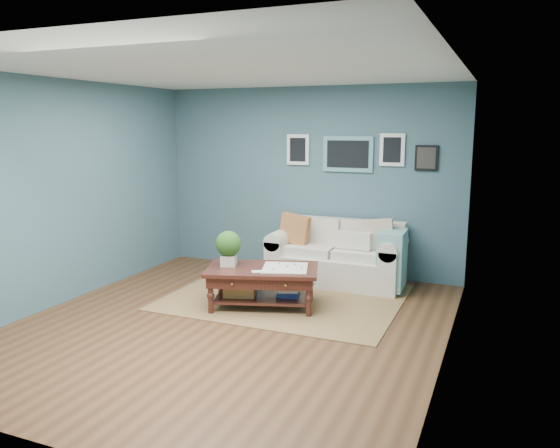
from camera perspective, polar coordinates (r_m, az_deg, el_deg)
The scene contains 4 objects.
room_shell at distance 5.78m, azimuth -5.11°, elevation 2.40°, with size 5.00×5.02×2.70m.
area_rug at distance 6.96m, azimuth 0.61°, elevation -7.64°, with size 2.83×2.27×0.01m, color brown.
loveseat at distance 7.52m, azimuth 6.54°, elevation -3.33°, with size 1.85×0.84×0.95m.
coffee_table at distance 6.51m, azimuth -2.46°, elevation -5.25°, with size 1.47×1.12×0.91m.
Camera 1 is at (2.70, -5.00, 2.14)m, focal length 35.00 mm.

